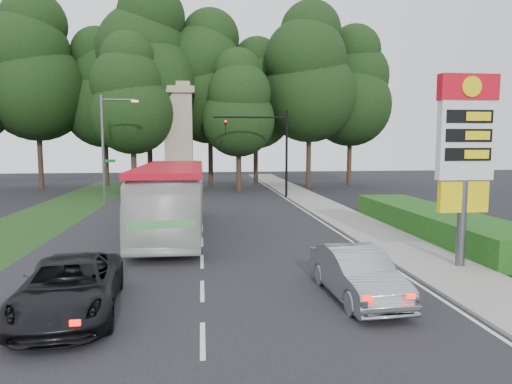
{
  "coord_description": "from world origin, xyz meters",
  "views": [
    {
      "loc": [
        0.02,
        -13.01,
        4.46
      ],
      "look_at": [
        2.57,
        8.19,
        2.2
      ],
      "focal_mm": 32.0,
      "sensor_mm": 36.0,
      "label": 1
    }
  ],
  "objects": [
    {
      "name": "tree_west_near",
      "position": [
        -10.0,
        37.0,
        10.02
      ],
      "size": [
        8.4,
        8.4,
        16.5
      ],
      "color": "#2D2116",
      "rests_on": "ground"
    },
    {
      "name": "suv_charcoal",
      "position": [
        -3.44,
        -0.94,
        0.73
      ],
      "size": [
        2.94,
        5.47,
        1.46
      ],
      "primitive_type": "imported",
      "rotation": [
        0.0,
        0.0,
        0.1
      ],
      "color": "black",
      "rests_on": "ground"
    },
    {
      "name": "tree_center_left",
      "position": [
        -5.0,
        33.0,
        12.02
      ],
      "size": [
        10.08,
        10.08,
        19.8
      ],
      "color": "#2D2116",
      "rests_on": "ground"
    },
    {
      "name": "tree_center_right",
      "position": [
        1.0,
        35.0,
        11.02
      ],
      "size": [
        9.24,
        9.24,
        18.15
      ],
      "color": "#2D2116",
      "rests_on": "ground"
    },
    {
      "name": "tree_east_near",
      "position": [
        6.0,
        37.0,
        9.68
      ],
      "size": [
        8.12,
        8.12,
        15.95
      ],
      "color": "#2D2116",
      "rests_on": "ground"
    },
    {
      "name": "hedge",
      "position": [
        11.5,
        8.0,
        0.6
      ],
      "size": [
        3.0,
        14.0,
        1.2
      ],
      "primitive_type": "cube",
      "color": "#174713",
      "rests_on": "ground"
    },
    {
      "name": "traffic_signal_mast",
      "position": [
        5.68,
        24.0,
        4.67
      ],
      "size": [
        6.1,
        0.35,
        7.2
      ],
      "color": "black",
      "rests_on": "ground"
    },
    {
      "name": "sedan_silver",
      "position": [
        4.45,
        -0.63,
        0.73
      ],
      "size": [
        1.78,
        4.52,
        1.47
      ],
      "primitive_type": "imported",
      "rotation": [
        0.0,
        0.0,
        0.05
      ],
      "color": "#A2A5A9",
      "rests_on": "ground"
    },
    {
      "name": "tree_far_east",
      "position": [
        16.0,
        35.0,
        10.35
      ],
      "size": [
        8.68,
        8.68,
        17.05
      ],
      "color": "#2D2116",
      "rests_on": "ground"
    },
    {
      "name": "ground",
      "position": [
        0.0,
        0.0,
        0.0
      ],
      "size": [
        120.0,
        120.0,
        0.0
      ],
      "primitive_type": "plane",
      "color": "black",
      "rests_on": "ground"
    },
    {
      "name": "monument",
      "position": [
        -2.0,
        30.0,
        5.1
      ],
      "size": [
        3.0,
        3.0,
        10.05
      ],
      "color": "gray",
      "rests_on": "ground"
    },
    {
      "name": "tree_monument_right",
      "position": [
        3.5,
        29.5,
        8.01
      ],
      "size": [
        6.72,
        6.72,
        13.2
      ],
      "color": "#2D2116",
      "rests_on": "ground"
    },
    {
      "name": "tree_monument_left",
      "position": [
        -6.0,
        29.0,
        8.68
      ],
      "size": [
        7.28,
        7.28,
        14.3
      ],
      "color": "#2D2116",
      "rests_on": "ground"
    },
    {
      "name": "road_surface",
      "position": [
        0.0,
        12.0,
        0.01
      ],
      "size": [
        14.0,
        80.0,
        0.02
      ],
      "primitive_type": "cube",
      "color": "black",
      "rests_on": "ground"
    },
    {
      "name": "tree_west_mid",
      "position": [
        -16.0,
        35.0,
        11.69
      ],
      "size": [
        9.8,
        9.8,
        19.25
      ],
      "color": "#2D2116",
      "rests_on": "ground"
    },
    {
      "name": "transit_bus",
      "position": [
        -1.41,
        9.61,
        1.71
      ],
      "size": [
        3.0,
        12.28,
        3.41
      ],
      "primitive_type": "imported",
      "rotation": [
        0.0,
        0.0,
        -0.01
      ],
      "color": "silver",
      "rests_on": "ground"
    },
    {
      "name": "tree_east_mid",
      "position": [
        11.0,
        33.0,
        11.35
      ],
      "size": [
        9.52,
        9.52,
        18.7
      ],
      "color": "#2D2116",
      "rests_on": "ground"
    },
    {
      "name": "streetlight_signs",
      "position": [
        -6.99,
        22.01,
        4.44
      ],
      "size": [
        2.75,
        0.98,
        8.0
      ],
      "color": "#59595E",
      "rests_on": "ground"
    },
    {
      "name": "sidewalk_right",
      "position": [
        8.5,
        12.0,
        0.06
      ],
      "size": [
        3.0,
        80.0,
        0.12
      ],
      "primitive_type": "cube",
      "color": "gray",
      "rests_on": "ground"
    },
    {
      "name": "grass_verge_left",
      "position": [
        -9.5,
        18.0,
        0.01
      ],
      "size": [
        5.0,
        50.0,
        0.02
      ],
      "primitive_type": "cube",
      "color": "#193814",
      "rests_on": "ground"
    },
    {
      "name": "gas_station_pylon",
      "position": [
        9.2,
        1.99,
        4.45
      ],
      "size": [
        2.1,
        0.45,
        6.85
      ],
      "color": "#59595E",
      "rests_on": "ground"
    }
  ]
}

